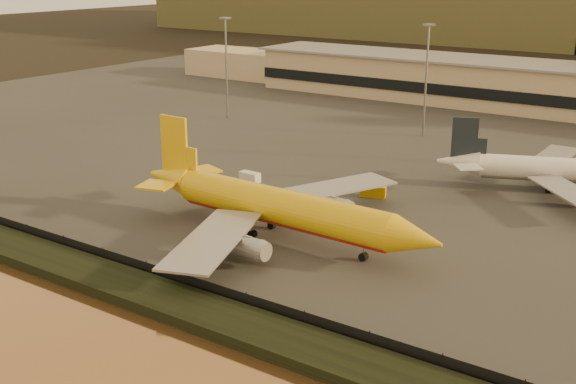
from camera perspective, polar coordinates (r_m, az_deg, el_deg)
ground at (r=99.61m, az=-3.29°, el=-5.17°), size 900.00×900.00×0.00m
embankment at (r=87.74m, az=-10.15°, el=-8.24°), size 320.00×7.00×1.40m
tarmac at (r=180.78m, az=15.46°, el=4.76°), size 320.00×220.00×0.20m
perimeter_fence at (r=90.07m, az=-8.39°, el=-7.01°), size 300.00×0.05×2.20m
terminal_building at (r=212.73m, az=14.68°, el=8.39°), size 202.00×25.00×12.60m
apron_light_masts at (r=154.78m, az=18.69°, el=8.26°), size 152.20×12.20×25.40m
dhl_cargo_jet at (r=104.34m, az=-0.86°, el=-1.21°), size 51.88×50.88×15.52m
white_narrowbody_jet at (r=134.90m, az=20.85°, el=1.59°), size 41.35×39.03×12.39m
gse_vehicle_yellow at (r=124.58m, az=6.74°, el=0.07°), size 4.74×3.27×1.95m
gse_vehicle_white at (r=132.48m, az=-3.04°, el=1.21°), size 3.96×1.92×1.75m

